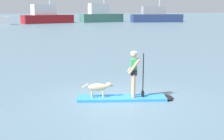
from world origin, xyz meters
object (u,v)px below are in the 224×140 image
paddleboard (128,98)px  person_paddler (134,70)px  moored_boat_port (101,15)px  moored_boat_outer (47,16)px  dog (99,87)px  moored_boat_far_starboard (156,16)px

paddleboard → person_paddler: size_ratio=2.11×
paddleboard → moored_boat_port: (19.95, 61.55, 1.64)m
paddleboard → moored_boat_outer: moored_boat_outer is taller
paddleboard → person_paddler: (0.19, -0.07, 1.02)m
person_paddler → moored_boat_port: moored_boat_port is taller
dog → person_paddler: bearing=-18.5°
moored_boat_far_starboard → person_paddler: bearing=-119.7°
moored_boat_port → moored_boat_outer: bearing=-177.0°
person_paddler → moored_boat_outer: bearing=84.1°
paddleboard → moored_boat_port: size_ratio=0.31×
moored_boat_port → moored_boat_far_starboard: moored_boat_far_starboard is taller
person_paddler → moored_boat_port: (19.76, 61.61, 0.62)m
paddleboard → moored_boat_far_starboard: bearing=60.1°
person_paddler → moored_boat_far_starboard: (32.53, 56.99, 0.39)m
person_paddler → moored_boat_far_starboard: size_ratio=0.13×
moored_boat_outer → moored_boat_far_starboard: size_ratio=0.92×
dog → moored_boat_outer: 60.98m
paddleboard → dog: bearing=161.5°
dog → moored_boat_port: moored_boat_port is taller
moored_boat_far_starboard → dog: bearing=-120.8°
dog → moored_boat_far_starboard: bearing=59.2°
dog → moored_boat_far_starboard: 65.89m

